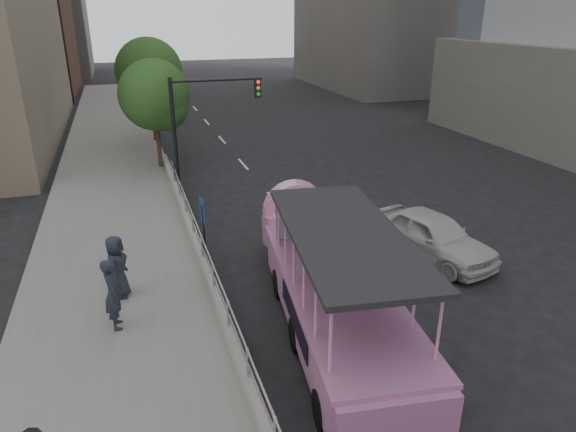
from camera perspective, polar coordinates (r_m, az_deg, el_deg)
The scene contains 12 objects.
ground at distance 14.15m, azimuth 6.27°, elevation -12.04°, with size 160.00×160.00×0.00m, color black.
sidewalk at distance 22.04m, azimuth -18.62°, elevation 0.21°, with size 5.50×80.00×0.30m, color gray.
kerb_wall at distance 14.76m, azimuth -8.16°, elevation -8.39°, with size 0.24×30.00×0.36m, color #A2A19C.
guardrail at distance 14.44m, azimuth -8.30°, elevation -6.12°, with size 0.07×22.00×0.71m.
duck_boat at distance 13.73m, azimuth 4.42°, elevation -7.25°, with size 3.55×9.93×3.23m.
car at distance 18.02m, azimuth 15.78°, elevation -2.11°, with size 1.87×4.64×1.58m, color silver.
pedestrian_near at distance 13.74m, azimuth -18.86°, elevation -8.17°, with size 0.70×0.46×1.92m, color #232934.
pedestrian_far at distance 15.15m, azimuth -18.47°, elevation -5.37°, with size 0.90×0.59×1.84m, color #232934.
parking_sign at distance 16.27m, azimuth -9.36°, elevation -1.11°, with size 0.10×0.56×2.50m.
traffic_signal at distance 23.77m, azimuth -9.76°, elevation 11.01°, with size 4.20×0.32×5.20m.
street_tree_near at distance 26.92m, azimuth -14.40°, elevation 12.60°, with size 3.52×3.52×5.72m.
street_tree_far at distance 32.81m, azimuth -14.97°, elevation 14.98°, with size 3.97×3.97×6.45m.
Camera 1 is at (-5.03, -10.63, 7.88)m, focal length 32.00 mm.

